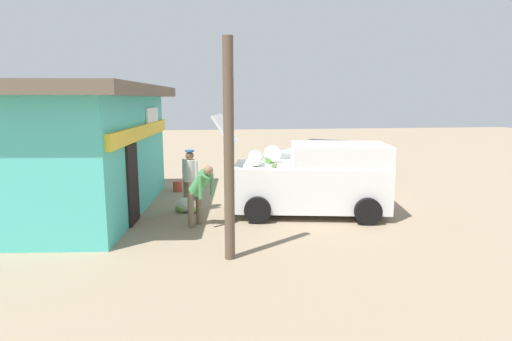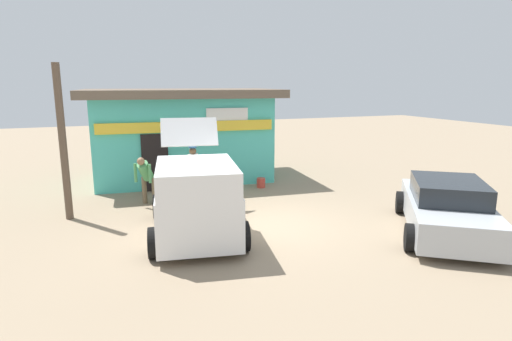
{
  "view_description": "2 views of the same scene",
  "coord_description": "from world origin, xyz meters",
  "px_view_note": "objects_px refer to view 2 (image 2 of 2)",
  "views": [
    {
      "loc": [
        -12.81,
        2.98,
        3.11
      ],
      "look_at": [
        -0.51,
        1.39,
        0.99
      ],
      "focal_mm": 29.55,
      "sensor_mm": 36.0,
      "label": 1
    },
    {
      "loc": [
        -4.15,
        -9.79,
        3.71
      ],
      "look_at": [
        0.16,
        1.19,
        1.23
      ],
      "focal_mm": 29.32,
      "sensor_mm": 36.0,
      "label": 2
    }
  ],
  "objects_px": {
    "delivery_van": "(195,197)",
    "paint_bucket": "(261,183)",
    "parked_sedan": "(447,208)",
    "unloaded_banana_pile": "(191,192)",
    "storefront_bar": "(182,133)",
    "customer_bending": "(146,176)",
    "vendor_standing": "(193,168)"
  },
  "relations": [
    {
      "from": "delivery_van",
      "to": "paint_bucket",
      "type": "relative_size",
      "value": 13.9
    },
    {
      "from": "customer_bending",
      "to": "delivery_van",
      "type": "bearing_deg",
      "value": -75.2
    },
    {
      "from": "storefront_bar",
      "to": "customer_bending",
      "type": "relative_size",
      "value": 4.96
    },
    {
      "from": "storefront_bar",
      "to": "delivery_van",
      "type": "distance_m",
      "value": 6.55
    },
    {
      "from": "parked_sedan",
      "to": "vendor_standing",
      "type": "xyz_separation_m",
      "value": [
        -5.15,
        5.52,
        0.35
      ]
    },
    {
      "from": "vendor_standing",
      "to": "paint_bucket",
      "type": "xyz_separation_m",
      "value": [
        2.58,
        0.5,
        -0.82
      ]
    },
    {
      "from": "unloaded_banana_pile",
      "to": "paint_bucket",
      "type": "distance_m",
      "value": 2.71
    },
    {
      "from": "unloaded_banana_pile",
      "to": "delivery_van",
      "type": "bearing_deg",
      "value": -100.4
    },
    {
      "from": "unloaded_banana_pile",
      "to": "paint_bucket",
      "type": "xyz_separation_m",
      "value": [
        2.67,
        0.42,
        -0.01
      ]
    },
    {
      "from": "delivery_van",
      "to": "vendor_standing",
      "type": "xyz_separation_m",
      "value": [
        0.72,
        3.34,
        0.02
      ]
    },
    {
      "from": "delivery_van",
      "to": "unloaded_banana_pile",
      "type": "xyz_separation_m",
      "value": [
        0.63,
        3.43,
        -0.79
      ]
    },
    {
      "from": "delivery_van",
      "to": "parked_sedan",
      "type": "distance_m",
      "value": 6.27
    },
    {
      "from": "customer_bending",
      "to": "storefront_bar",
      "type": "bearing_deg",
      "value": 61.17
    },
    {
      "from": "storefront_bar",
      "to": "parked_sedan",
      "type": "distance_m",
      "value": 9.94
    },
    {
      "from": "customer_bending",
      "to": "paint_bucket",
      "type": "height_order",
      "value": "customer_bending"
    },
    {
      "from": "unloaded_banana_pile",
      "to": "paint_bucket",
      "type": "height_order",
      "value": "unloaded_banana_pile"
    },
    {
      "from": "parked_sedan",
      "to": "unloaded_banana_pile",
      "type": "distance_m",
      "value": 7.69
    },
    {
      "from": "customer_bending",
      "to": "unloaded_banana_pile",
      "type": "height_order",
      "value": "customer_bending"
    },
    {
      "from": "storefront_bar",
      "to": "vendor_standing",
      "type": "distance_m",
      "value": 3.19
    },
    {
      "from": "storefront_bar",
      "to": "delivery_van",
      "type": "height_order",
      "value": "storefront_bar"
    },
    {
      "from": "vendor_standing",
      "to": "unloaded_banana_pile",
      "type": "height_order",
      "value": "vendor_standing"
    },
    {
      "from": "delivery_van",
      "to": "storefront_bar",
      "type": "bearing_deg",
      "value": 80.91
    },
    {
      "from": "storefront_bar",
      "to": "paint_bucket",
      "type": "relative_size",
      "value": 22.08
    },
    {
      "from": "parked_sedan",
      "to": "vendor_standing",
      "type": "distance_m",
      "value": 7.56
    },
    {
      "from": "storefront_bar",
      "to": "parked_sedan",
      "type": "relative_size",
      "value": 1.68
    },
    {
      "from": "storefront_bar",
      "to": "paint_bucket",
      "type": "height_order",
      "value": "storefront_bar"
    },
    {
      "from": "parked_sedan",
      "to": "customer_bending",
      "type": "distance_m",
      "value": 8.51
    },
    {
      "from": "delivery_van",
      "to": "paint_bucket",
      "type": "bearing_deg",
      "value": 49.36
    },
    {
      "from": "parked_sedan",
      "to": "customer_bending",
      "type": "xyz_separation_m",
      "value": [
        -6.69,
        5.26,
        0.28
      ]
    },
    {
      "from": "storefront_bar",
      "to": "paint_bucket",
      "type": "distance_m",
      "value": 3.8
    },
    {
      "from": "storefront_bar",
      "to": "parked_sedan",
      "type": "xyz_separation_m",
      "value": [
        4.85,
        -8.6,
        -1.15
      ]
    },
    {
      "from": "delivery_van",
      "to": "paint_bucket",
      "type": "distance_m",
      "value": 5.13
    }
  ]
}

